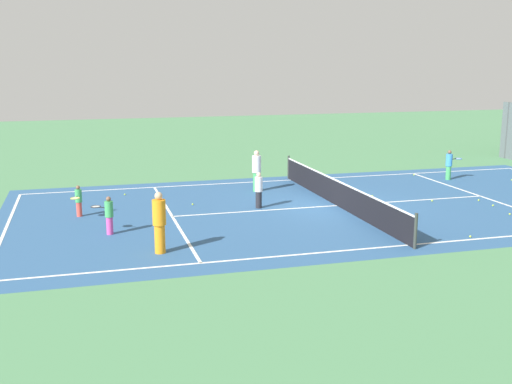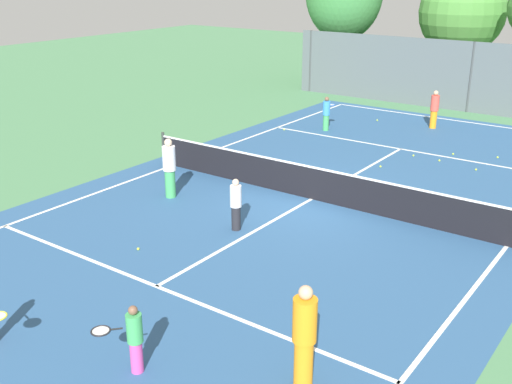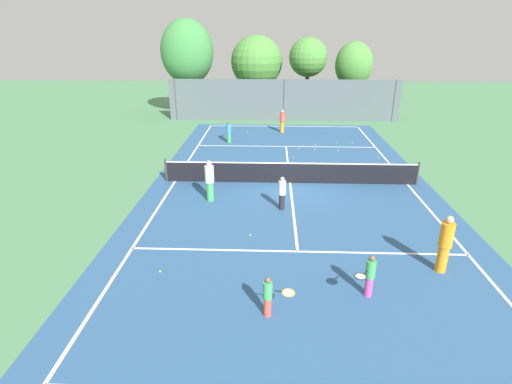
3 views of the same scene
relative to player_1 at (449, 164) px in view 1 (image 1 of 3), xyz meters
name	(u,v)px [view 1 (image 1 of 3)]	position (x,y,z in m)	size (l,w,h in m)	color
ground_plane	(337,206)	(3.63, -7.20, -0.73)	(80.00, 80.00, 0.00)	#4C8456
court_surface	(337,206)	(3.63, -7.20, -0.72)	(13.00, 25.00, 0.01)	#2D5684
tennis_net	(337,193)	(3.63, -7.20, -0.22)	(11.90, 0.10, 1.10)	#333833
player_1	(449,164)	(0.00, 0.00, 0.00)	(0.42, 0.88, 1.40)	#3FA559
player_2	(257,171)	(0.16, -9.46, 0.18)	(0.38, 0.38, 1.77)	#3FA559
player_3	(78,200)	(2.71, -16.82, -0.13)	(0.83, 0.43, 1.14)	#E54C3F
player_4	(108,215)	(5.40, -15.89, -0.07)	(0.72, 0.77, 1.25)	#D14799
player_5	(159,222)	(7.86, -14.56, 0.21)	(0.39, 0.39, 1.82)	orange
player_6	(259,190)	(3.17, -10.23, -0.02)	(0.29, 0.29, 1.38)	#232328
ball_crate	(379,210)	(5.45, -6.32, -0.54)	(0.43, 0.36, 0.43)	red
tennis_ball_0	(510,214)	(6.69, -1.71, -0.69)	(0.07, 0.07, 0.07)	#CCE533
tennis_ball_2	(470,236)	(8.90, -4.86, -0.69)	(0.07, 0.07, 0.07)	#CCE533
tennis_ball_3	(372,196)	(2.50, -5.15, -0.69)	(0.07, 0.07, 0.07)	#CCE533
tennis_ball_4	(512,180)	(1.03, 2.72, -0.69)	(0.07, 0.07, 0.07)	#CCE533
tennis_ball_7	(432,201)	(3.97, -3.26, -0.69)	(0.07, 0.07, 0.07)	#CCE533
tennis_ball_8	(193,204)	(2.01, -12.57, -0.69)	(0.07, 0.07, 0.07)	#CCE533
tennis_ball_9	(493,205)	(5.34, -1.44, -0.69)	(0.07, 0.07, 0.07)	#CCE533
tennis_ball_10	(479,200)	(4.38, -1.41, -0.69)	(0.07, 0.07, 0.07)	#CCE533
tennis_ball_12	(414,175)	(-1.39, -1.03, -0.69)	(0.07, 0.07, 0.07)	#CCE533
tennis_ball_13	(125,194)	(-0.57, -14.98, -0.69)	(0.07, 0.07, 0.07)	#CCE533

